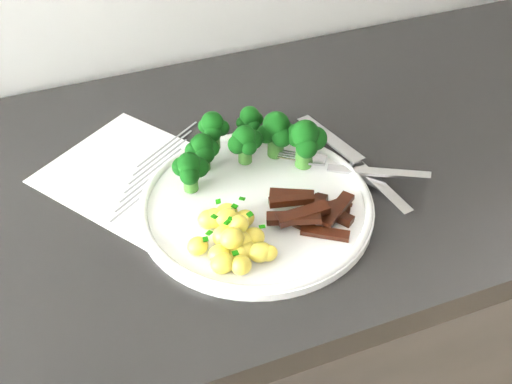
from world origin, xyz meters
The scene contains 8 objects.
counter centered at (0.03, 1.67, 0.45)m, with size 2.41×0.60×0.90m.
recipe_paper centered at (-0.08, 1.70, 0.90)m, with size 0.32×0.34×0.00m.
plate centered at (0.03, 1.59, 0.91)m, with size 0.30×0.30×0.02m.
broccoli centered at (0.05, 1.67, 0.95)m, with size 0.21×0.12×0.07m.
potatoes centered at (-0.02, 1.54, 0.93)m, with size 0.10×0.11×0.04m.
beef_strips centered at (0.09, 1.54, 0.92)m, with size 0.12×0.11×0.03m.
fork centered at (0.18, 1.60, 0.92)m, with size 0.17×0.13×0.02m.
knife centered at (0.19, 1.60, 0.91)m, with size 0.06×0.24×0.03m.
Camera 1 is at (-0.19, 1.03, 1.47)m, focal length 45.47 mm.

